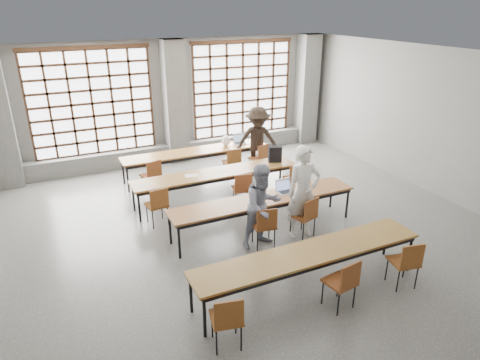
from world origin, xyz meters
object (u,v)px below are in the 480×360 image
object	(u,v)px
desk_row_d	(309,255)
chair_back_right	(260,156)
chair_back_mid	(233,160)
chair_near_mid	(344,280)
student_male	(303,192)
backpack	(275,154)
chair_near_right	(407,260)
plastic_bag	(226,141)
chair_mid_left	(158,203)
phone	(274,198)
desk_row_a	(196,153)
desk_row_c	(264,201)
chair_back_left	(152,173)
student_female	(263,206)
laptop_front	(285,189)
student_back	(257,141)
red_pouch	(226,315)
mouse	(304,190)
green_box	(260,195)
chair_near_left	(227,317)
chair_mid_right	(295,177)
chair_front_left	(265,223)
chair_front_right	(306,213)
chair_mid_centre	(242,187)
desk_row_b	(216,175)
laptop_back	(240,141)

from	to	relation	value
desk_row_d	chair_back_right	world-z (taller)	chair_back_right
chair_back_mid	chair_near_mid	distance (m)	5.58
student_male	backpack	xyz separation A→B (m)	(0.67, 2.30, -0.02)
chair_near_mid	chair_near_right	world-z (taller)	same
chair_near_mid	plastic_bag	world-z (taller)	plastic_bag
chair_mid_left	plastic_bag	bearing A→B (deg)	42.42
chair_mid_left	backpack	bearing A→B (deg)	12.01
student_male	phone	size ratio (longest dim) A/B	14.63
desk_row_a	desk_row_c	xyz separation A→B (m)	(0.23, -3.44, 0.00)
chair_back_left	phone	bearing A→B (deg)	-58.51
desk_row_a	desk_row_c	size ratio (longest dim) A/B	1.00
student_female	laptop_front	xyz separation A→B (m)	(0.85, 0.61, -0.05)
student_male	student_back	bearing A→B (deg)	83.47
desk_row_d	chair_back_right	distance (m)	5.20
chair_mid_left	red_pouch	xyz separation A→B (m)	(-0.08, -3.77, -0.04)
mouse	backpack	size ratio (longest dim) A/B	0.24
chair_near_right	green_box	xyz separation A→B (m)	(-1.23, 2.81, 0.24)
mouse	phone	size ratio (longest dim) A/B	0.75
chair_near_left	mouse	distance (m)	4.02
chair_back_mid	chair_mid_right	size ratio (longest dim) A/B	1.00
chair_front_left	student_back	size ratio (longest dim) A/B	0.47
chair_back_mid	chair_front_right	size ratio (longest dim) A/B	1.00
desk_row_d	chair_back_mid	size ratio (longest dim) A/B	4.55
chair_back_left	chair_near_mid	xyz separation A→B (m)	(1.52, -5.55, 0.00)
chair_mid_centre	chair_near_right	world-z (taller)	same
chair_front_left	laptop_front	distance (m)	1.16
desk_row_d	chair_back_mid	bearing A→B (deg)	79.99
backpack	red_pouch	xyz separation A→B (m)	(-3.27, -4.45, -0.43)
desk_row_b	red_pouch	size ratio (longest dim) A/B	20.00
chair_back_mid	chair_near_mid	world-z (taller)	same
student_female	desk_row_b	bearing A→B (deg)	83.17
plastic_bag	laptop_front	bearing A→B (deg)	-92.05
chair_mid_right	chair_back_right	bearing A→B (deg)	92.03
desk_row_b	desk_row_c	size ratio (longest dim) A/B	1.00
student_back	chair_back_right	bearing A→B (deg)	-61.67
desk_row_c	chair_near_left	bearing A→B (deg)	-126.51
chair_mid_left	student_back	distance (m)	3.79
chair_mid_centre	backpack	size ratio (longest dim) A/B	2.20
desk_row_b	green_box	bearing A→B (deg)	-80.37
desk_row_b	student_female	xyz separation A→B (m)	(0.03, -2.25, 0.17)
chair_near_left	chair_front_left	bearing A→B (deg)	50.94
plastic_bag	desk_row_a	bearing A→B (deg)	-176.82
chair_near_right	desk_row_c	bearing A→B (deg)	113.43
chair_mid_centre	plastic_bag	distance (m)	2.47
chair_front_left	chair_front_right	distance (m)	0.94
chair_mid_left	chair_front_left	xyz separation A→B (m)	(1.61, -1.75, 0.00)
chair_back_left	student_back	distance (m)	3.01
student_male	laptop_front	bearing A→B (deg)	100.80
desk_row_c	chair_front_right	distance (m)	0.89
desk_row_b	laptop_back	world-z (taller)	laptop_back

